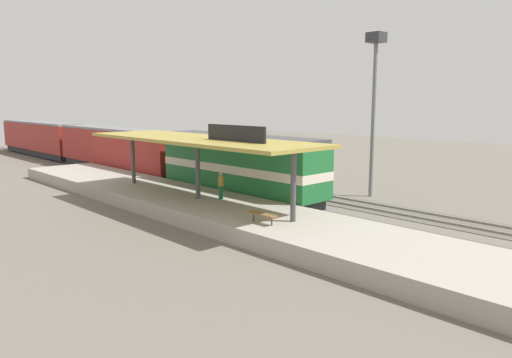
{
  "coord_description": "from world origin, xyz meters",
  "views": [
    {
      "loc": [
        -22.14,
        -23.86,
        6.86
      ],
      "look_at": [
        -1.38,
        -1.87,
        2.0
      ],
      "focal_mm": 33.59,
      "sensor_mm": 36.0,
      "label": 1
    }
  ],
  "objects": [
    {
      "name": "light_mast",
      "position": [
        7.8,
        -4.44,
        8.4
      ],
      "size": [
        1.1,
        1.1,
        11.7
      ],
      "color": "slate",
      "rests_on": "ground"
    },
    {
      "name": "track_far",
      "position": [
        4.6,
        0.0,
        0.03
      ],
      "size": [
        3.2,
        110.0,
        0.16
      ],
      "color": "#565249",
      "rests_on": "ground"
    },
    {
      "name": "track_near",
      "position": [
        0.0,
        0.0,
        0.03
      ],
      "size": [
        3.2,
        110.0,
        0.16
      ],
      "color": "#565249",
      "rests_on": "ground"
    },
    {
      "name": "passenger_carriage_rear",
      "position": [
        0.0,
        40.13,
        2.31
      ],
      "size": [
        2.9,
        20.0,
        4.24
      ],
      "color": "#28282D",
      "rests_on": "track_near"
    },
    {
      "name": "passenger_carriage_front",
      "position": [
        0.0,
        19.33,
        2.31
      ],
      "size": [
        2.9,
        20.0,
        4.24
      ],
      "color": "#28282D",
      "rests_on": "track_near"
    },
    {
      "name": "ground_plane",
      "position": [
        2.0,
        0.0,
        0.0
      ],
      "size": [
        120.0,
        120.0,
        0.0
      ],
      "primitive_type": "plane",
      "color": "#666056"
    },
    {
      "name": "station_canopy",
      "position": [
        -4.6,
        -0.09,
        4.53
      ],
      "size": [
        5.2,
        18.0,
        4.7
      ],
      "color": "#47474C",
      "rests_on": "platform"
    },
    {
      "name": "platform",
      "position": [
        -4.6,
        0.0,
        0.45
      ],
      "size": [
        6.0,
        44.0,
        0.9
      ],
      "primitive_type": "cube",
      "color": "#9E998E",
      "rests_on": "ground"
    },
    {
      "name": "person_waiting",
      "position": [
        -3.7,
        -1.15,
        1.85
      ],
      "size": [
        0.34,
        0.34,
        1.71
      ],
      "color": "#23603D",
      "rests_on": "platform"
    },
    {
      "name": "freight_car",
      "position": [
        4.6,
        9.26,
        1.97
      ],
      "size": [
        2.8,
        12.0,
        3.54
      ],
      "color": "#28282D",
      "rests_on": "track_far"
    },
    {
      "name": "platform_bench",
      "position": [
        -6.0,
        -7.23,
        1.34
      ],
      "size": [
        0.44,
        1.7,
        0.5
      ],
      "color": "#333338",
      "rests_on": "platform"
    },
    {
      "name": "locomotive",
      "position": [
        0.0,
        1.33,
        2.41
      ],
      "size": [
        2.93,
        14.43,
        4.44
      ],
      "color": "#28282D",
      "rests_on": "track_near"
    }
  ]
}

